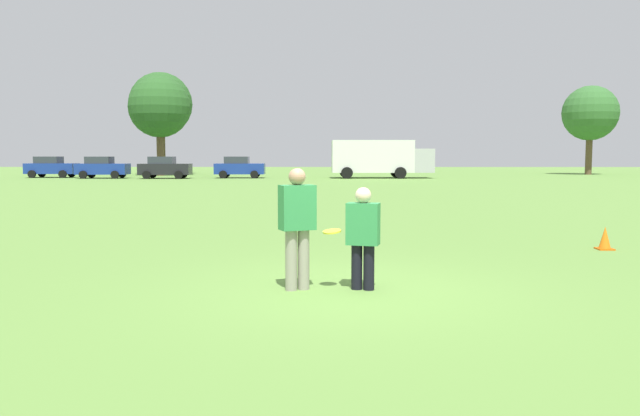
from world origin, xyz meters
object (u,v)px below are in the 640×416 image
at_px(player_thrower, 297,222).
at_px(traffic_cone, 605,239).
at_px(parked_car_near_left, 51,167).
at_px(parked_car_mid_right, 239,167).
at_px(player_defender, 363,233).
at_px(box_truck, 380,157).
at_px(parked_car_mid_left, 102,167).
at_px(parked_car_center, 164,167).
at_px(frisbee, 332,231).

xyz_separation_m(player_thrower, traffic_cone, (6.21, 3.94, -0.77)).
height_order(parked_car_near_left, parked_car_mid_right, same).
relative_size(player_defender, parked_car_near_left, 0.35).
xyz_separation_m(player_thrower, box_truck, (4.96, 44.05, 0.75)).
bearing_deg(player_defender, parked_car_mid_right, 100.13).
relative_size(parked_car_mid_left, parked_car_mid_right, 1.00).
height_order(parked_car_center, box_truck, box_truck).
distance_m(player_defender, parked_car_mid_left, 47.53).
distance_m(parked_car_near_left, parked_car_center, 10.62).
distance_m(traffic_cone, box_truck, 40.15).
bearing_deg(player_thrower, parked_car_mid_left, 112.92).
height_order(traffic_cone, parked_car_mid_right, parked_car_mid_right).
xyz_separation_m(player_defender, parked_car_mid_right, (-7.90, 44.22, 0.09)).
height_order(player_defender, frisbee, player_defender).
bearing_deg(parked_car_mid_right, parked_car_mid_left, -176.01).
bearing_deg(frisbee, player_thrower, -177.34).
distance_m(player_thrower, parked_car_mid_left, 47.17).
relative_size(parked_car_near_left, box_truck, 0.50).
xyz_separation_m(traffic_cone, parked_car_center, (-19.22, 39.09, 0.69)).
bearing_deg(parked_car_near_left, player_thrower, -62.59).
relative_size(frisbee, traffic_cone, 0.57).
bearing_deg(box_truck, traffic_cone, -88.22).
bearing_deg(player_thrower, parked_car_mid_right, 98.93).
bearing_deg(parked_car_mid_right, parked_car_near_left, 176.80).
height_order(parked_car_mid_left, parked_car_center, same).
xyz_separation_m(parked_car_mid_left, parked_car_mid_right, (11.42, 0.80, 0.00)).
xyz_separation_m(frisbee, parked_car_mid_right, (-7.45, 44.22, 0.07)).
height_order(traffic_cone, parked_car_center, parked_car_center).
bearing_deg(parked_car_mid_right, traffic_cone, -71.92).
relative_size(player_defender, traffic_cone, 3.11).
distance_m(frisbee, box_truck, 44.26).
distance_m(player_thrower, parked_car_mid_right, 44.78).
xyz_separation_m(traffic_cone, parked_car_mid_right, (-13.16, 40.30, 0.69)).
xyz_separation_m(parked_car_near_left, box_truck, (28.38, -1.11, 0.83)).
bearing_deg(player_thrower, box_truck, 83.58).
distance_m(parked_car_center, parked_car_mid_right, 6.18).
xyz_separation_m(parked_car_near_left, parked_car_center, (10.40, -2.13, 0.00)).
bearing_deg(parked_car_mid_right, box_truck, -0.93).
relative_size(player_defender, parked_car_mid_left, 0.35).
distance_m(parked_car_mid_left, box_truck, 23.35).
xyz_separation_m(parked_car_center, parked_car_mid_right, (6.06, 1.21, 0.00)).
relative_size(traffic_cone, parked_car_center, 0.11).
bearing_deg(box_truck, parked_car_mid_right, 179.07).
distance_m(player_thrower, parked_car_center, 44.96).
xyz_separation_m(player_thrower, parked_car_near_left, (-23.42, 45.16, -0.07)).
bearing_deg(parked_car_near_left, parked_car_mid_right, -3.20).
xyz_separation_m(player_thrower, player_defender, (0.95, 0.02, -0.17)).
bearing_deg(traffic_cone, frisbee, -145.51).
height_order(traffic_cone, box_truck, box_truck).
bearing_deg(player_defender, parked_car_near_left, 118.36).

